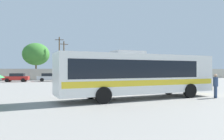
# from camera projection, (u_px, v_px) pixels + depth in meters

# --- Properties ---
(ground_plane) EXTENTS (300.00, 300.00, 0.00)m
(ground_plane) POSITION_uv_depth(u_px,v_px,m) (91.00, 87.00, 24.97)
(ground_plane) COLOR gray
(perimeter_wall) EXTENTS (80.00, 0.30, 2.24)m
(perimeter_wall) POSITION_uv_depth(u_px,v_px,m) (72.00, 74.00, 43.37)
(perimeter_wall) COLOR #B2AD9E
(perimeter_wall) RESTS_ON ground_plane
(coach_bus_white_yellow) EXTENTS (12.03, 3.96, 3.38)m
(coach_bus_white_yellow) POSITION_uv_depth(u_px,v_px,m) (137.00, 73.00, 15.32)
(coach_bus_white_yellow) COLOR white
(coach_bus_white_yellow) RESTS_ON ground_plane
(attendant_by_bus_door) EXTENTS (0.45, 0.45, 1.76)m
(attendant_by_bus_door) POSITION_uv_depth(u_px,v_px,m) (216.00, 84.00, 15.62)
(attendant_by_bus_door) COLOR #33476B
(attendant_by_bus_door) RESTS_ON ground_plane
(parked_car_leftmost_red) EXTENTS (4.17, 2.28, 1.46)m
(parked_car_leftmost_red) POSITION_uv_depth(u_px,v_px,m) (17.00, 77.00, 36.28)
(parked_car_leftmost_red) COLOR red
(parked_car_leftmost_red) RESTS_ON ground_plane
(parked_car_second_silver) EXTENTS (4.57, 2.13, 1.43)m
(parked_car_second_silver) POSITION_uv_depth(u_px,v_px,m) (50.00, 77.00, 37.93)
(parked_car_second_silver) COLOR #B7BABF
(parked_car_second_silver) RESTS_ON ground_plane
(utility_pole_near) EXTENTS (1.79, 0.47, 8.13)m
(utility_pole_near) POSITION_uv_depth(u_px,v_px,m) (64.00, 59.00, 45.67)
(utility_pole_near) COLOR #4C3823
(utility_pole_near) RESTS_ON ground_plane
(utility_pole_far) EXTENTS (1.78, 0.54, 8.97)m
(utility_pole_far) POSITION_uv_depth(u_px,v_px,m) (59.00, 57.00, 45.06)
(utility_pole_far) COLOR #4C3823
(utility_pole_far) RESTS_ON ground_plane
(roadside_tree_midleft) EXTENTS (5.55, 5.55, 7.70)m
(roadside_tree_midleft) POSITION_uv_depth(u_px,v_px,m) (36.00, 54.00, 45.18)
(roadside_tree_midleft) COLOR brown
(roadside_tree_midleft) RESTS_ON ground_plane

